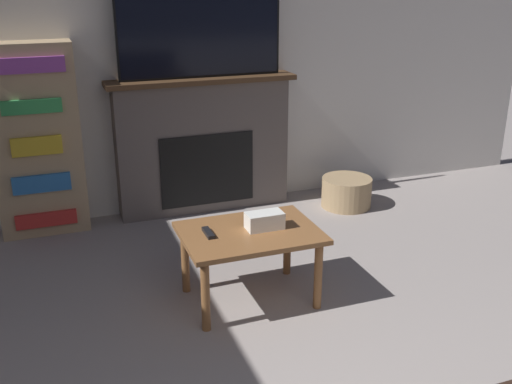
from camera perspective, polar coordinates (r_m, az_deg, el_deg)
The scene contains 8 objects.
wall_back at distance 4.89m, azimuth -7.68°, elevation 13.69°, with size 6.77×0.06×2.70m.
fireplace at distance 4.95m, azimuth -5.05°, elevation 4.52°, with size 1.52×0.28×1.11m.
tv at distance 4.76m, azimuth -5.33°, elevation 15.08°, with size 1.29×0.03×0.72m.
coffee_table at distance 3.57m, azimuth -0.59°, elevation -4.71°, with size 0.81×0.59×0.46m.
tissue_box at distance 3.55m, azimuth 0.82°, elevation -2.74°, with size 0.22×0.12×0.10m.
remote_control at distance 3.49m, azimuth -4.57°, elevation -3.90°, with size 0.04×0.15×0.02m.
bookshelf at distance 4.73m, azimuth -20.18°, elevation 4.58°, with size 0.64×0.29×1.43m.
storage_basket at distance 5.16m, azimuth 8.61°, elevation -0.01°, with size 0.42×0.42×0.25m.
Camera 1 is at (-1.07, -0.49, 1.90)m, focal length 42.00 mm.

